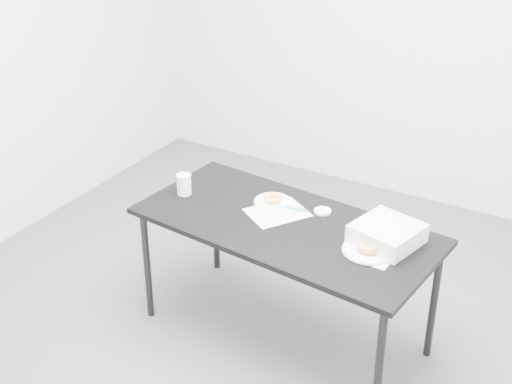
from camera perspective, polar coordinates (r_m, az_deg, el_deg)
The scene contains 14 objects.
floor at distance 4.01m, azimuth 0.45°, elevation -11.36°, with size 4.00×4.00×0.00m, color #46464B.
wall_back at distance 5.09m, azimuth 12.06°, elevation 13.74°, with size 4.00×0.02×2.70m, color silver.
table at distance 3.65m, azimuth 2.40°, elevation -3.27°, with size 1.61×0.87×0.70m.
scorecard at distance 3.72m, azimuth 1.73°, elevation -1.65°, with size 0.23×0.30×0.00m, color silver.
logo_patch at distance 3.74m, azimuth 3.52°, elevation -1.42°, with size 0.05×0.05×0.00m, color green.
pen at distance 3.74m, azimuth 3.18°, elevation -1.35°, with size 0.01×0.01×0.14m, color #0D7F93.
napkin at distance 3.40m, azimuth 9.45°, elevation -5.07°, with size 0.18×0.18×0.00m, color silver.
plate_near at distance 3.43m, azimuth 9.02°, elevation -4.64°, with size 0.26×0.26×0.01m, color white.
donut_near at distance 3.42m, azimuth 9.05°, elevation -4.31°, with size 0.12×0.12×0.04m, color gold.
plate_far at distance 3.82m, azimuth 1.34°, elevation -0.76°, with size 0.20×0.20×0.01m, color white.
donut_far at distance 3.81m, azimuth 1.35°, elevation -0.51°, with size 0.09×0.09×0.03m, color gold.
coffee_cup at distance 3.89m, azimuth -5.78°, elevation 0.61°, with size 0.08×0.08×0.12m, color white.
cup_lid at distance 3.73m, azimuth 5.35°, elevation -1.54°, with size 0.09×0.09×0.01m, color white.
bakery_box at distance 3.50m, azimuth 10.44°, elevation -3.30°, with size 0.29×0.29×0.10m, color white.
Camera 1 is at (1.53, -2.71, 2.52)m, focal length 50.00 mm.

